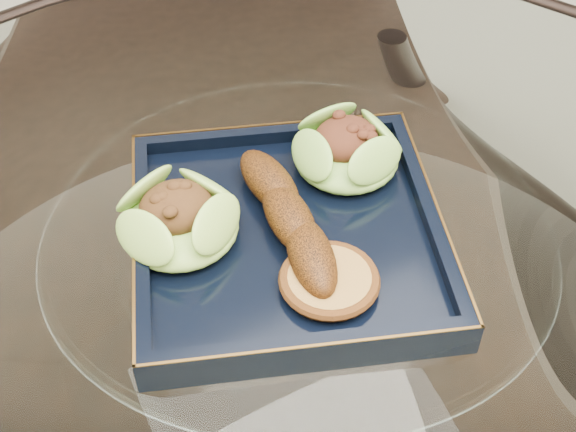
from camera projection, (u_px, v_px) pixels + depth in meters
name	position (u px, v px, depth m)	size (l,w,h in m)	color
dining_table	(297.00, 377.00, 0.82)	(1.13, 1.13, 0.77)	white
dining_chair	(227.00, 116.00, 1.13)	(0.60, 0.60, 1.06)	black
navy_plate	(288.00, 239.00, 0.72)	(0.27, 0.27, 0.02)	black
lettuce_wrap_left	(179.00, 221.00, 0.69)	(0.10, 0.10, 0.04)	#74AA31
lettuce_wrap_right	(347.00, 152.00, 0.76)	(0.10, 0.10, 0.04)	#5A9B2D
roasted_plantain	(289.00, 217.00, 0.70)	(0.18, 0.04, 0.03)	#552908
crumb_patty	(329.00, 282.00, 0.66)	(0.07, 0.07, 0.01)	#A57437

